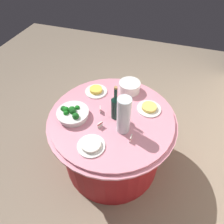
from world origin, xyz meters
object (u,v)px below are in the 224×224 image
(serving_tongs, at_px, (123,110))
(plate_stack, at_px, (130,87))
(broccoli_bowl, at_px, (73,113))
(wine_bottle, at_px, (115,107))
(decorative_fruit_vase, at_px, (124,117))
(label_placard_front, at_px, (100,109))
(label_placard_rear, at_px, (100,125))
(food_plate_rice, at_px, (91,145))
(label_placard_mid, at_px, (131,138))
(food_plate_noodles, at_px, (149,108))
(food_plate_fried_egg, at_px, (96,91))

(serving_tongs, bearing_deg, plate_stack, -176.18)
(broccoli_bowl, bearing_deg, wine_bottle, 107.33)
(decorative_fruit_vase, bearing_deg, label_placard_front, -118.07)
(decorative_fruit_vase, distance_m, label_placard_rear, 0.22)
(food_plate_rice, xyz_separation_m, label_placard_front, (-0.37, -0.06, 0.01))
(plate_stack, height_order, label_placard_front, plate_stack)
(label_placard_mid, xyz_separation_m, label_placard_rear, (-0.05, -0.28, 0.00))
(wine_bottle, bearing_deg, serving_tongs, 156.51)
(food_plate_noodles, height_order, food_plate_fried_egg, food_plate_fried_egg)
(label_placard_front, bearing_deg, wine_bottle, 82.03)
(broccoli_bowl, distance_m, plate_stack, 0.63)
(broccoli_bowl, xyz_separation_m, plate_stack, (-0.50, 0.38, 0.01))
(food_plate_noodles, relative_size, label_placard_front, 4.00)
(food_plate_rice, bearing_deg, decorative_fruit_vase, 142.01)
(food_plate_fried_egg, relative_size, label_placard_rear, 4.00)
(wine_bottle, distance_m, label_placard_front, 0.18)
(broccoli_bowl, bearing_deg, plate_stack, 142.72)
(broccoli_bowl, xyz_separation_m, label_placard_rear, (0.04, 0.27, -0.01))
(plate_stack, distance_m, food_plate_rice, 0.75)
(label_placard_rear, bearing_deg, decorative_fruit_vase, 101.00)
(food_plate_fried_egg, xyz_separation_m, label_placard_rear, (0.41, 0.20, 0.02))
(plate_stack, relative_size, label_placard_rear, 3.82)
(plate_stack, height_order, label_placard_mid, plate_stack)
(food_plate_fried_egg, distance_m, food_plate_rice, 0.65)
(broccoli_bowl, xyz_separation_m, food_plate_noodles, (-0.30, 0.62, -0.02))
(food_plate_rice, bearing_deg, plate_stack, 171.62)
(broccoli_bowl, relative_size, plate_stack, 1.33)
(broccoli_bowl, distance_m, food_plate_rice, 0.36)
(serving_tongs, bearing_deg, wine_bottle, -23.49)
(plate_stack, distance_m, food_plate_fried_egg, 0.33)
(label_placard_front, bearing_deg, broccoli_bowl, -57.86)
(food_plate_fried_egg, relative_size, food_plate_rice, 1.00)
(food_plate_noodles, xyz_separation_m, label_placard_mid, (0.39, -0.07, 0.02))
(plate_stack, distance_m, label_placard_front, 0.41)
(wine_bottle, bearing_deg, label_placard_rear, -29.56)
(plate_stack, bearing_deg, serving_tongs, 3.82)
(wine_bottle, relative_size, label_placard_front, 6.11)
(label_placard_front, bearing_deg, label_placard_rear, 19.84)
(wine_bottle, bearing_deg, decorative_fruit_vase, 42.62)
(broccoli_bowl, bearing_deg, label_placard_front, 122.14)
(decorative_fruit_vase, xyz_separation_m, food_plate_rice, (0.24, -0.19, -0.13))
(food_plate_noodles, xyz_separation_m, label_placard_front, (0.17, -0.41, 0.02))
(label_placard_mid, bearing_deg, decorative_fruit_vase, -134.82)
(food_plate_noodles, bearing_deg, plate_stack, -129.72)
(plate_stack, xyz_separation_m, label_placard_mid, (0.59, 0.17, -0.02))
(plate_stack, height_order, wine_bottle, wine_bottle)
(food_plate_fried_egg, distance_m, label_placard_rear, 0.46)
(food_plate_rice, bearing_deg, broccoli_bowl, -131.68)
(food_plate_noodles, distance_m, food_plate_rice, 0.64)
(decorative_fruit_vase, height_order, label_placard_rear, decorative_fruit_vase)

